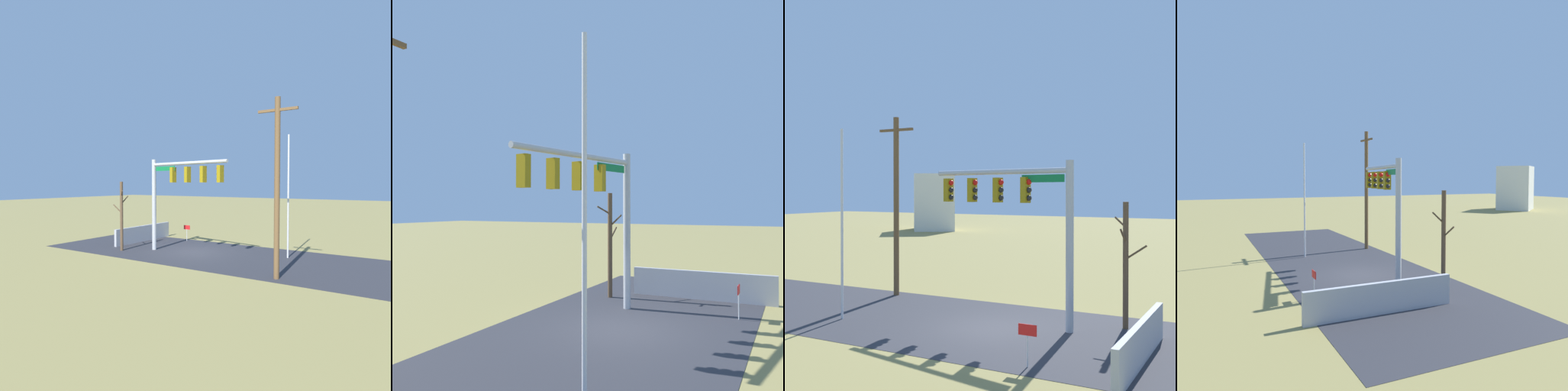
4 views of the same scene
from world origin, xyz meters
TOP-DOWN VIEW (x-y plane):
  - ground_plane at (0.00, 0.00)m, footprint 160.00×160.00m
  - road_surface at (-4.00, 0.00)m, footprint 28.00×8.00m
  - sidewalk_corner at (3.71, 0.82)m, footprint 6.00×6.00m
  - retaining_fence at (5.63, -1.47)m, footprint 0.20×6.04m
  - signal_mast at (0.65, 1.19)m, footprint 6.26×1.34m
  - flagpole at (-5.68, -1.51)m, footprint 0.10×0.10m
  - bare_tree at (4.33, 2.23)m, footprint 1.27×1.02m
  - open_sign at (2.87, -3.30)m, footprint 0.56×0.04m

SIDE VIEW (x-z plane):
  - ground_plane at x=0.00m, z-range 0.00..0.00m
  - sidewalk_corner at x=3.71m, z-range 0.00..0.01m
  - road_surface at x=-4.00m, z-range 0.00..0.01m
  - retaining_fence at x=5.63m, z-range 0.00..1.21m
  - open_sign at x=2.87m, z-range 0.30..1.52m
  - bare_tree at x=4.33m, z-range 0.06..4.64m
  - flagpole at x=-5.68m, z-range 0.00..7.36m
  - signal_mast at x=0.65m, z-range 1.34..7.40m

